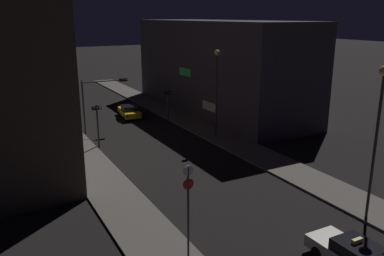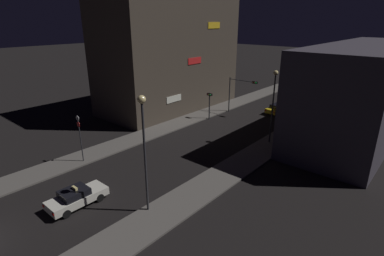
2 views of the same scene
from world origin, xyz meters
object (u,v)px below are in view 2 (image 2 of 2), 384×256
at_px(traffic_light_right_kerb, 288,106).
at_px(sign_pole_left, 80,135).
at_px(far_car, 278,109).
at_px(traffic_light_left_kerb, 209,100).
at_px(street_lamp_near_block, 144,133).
at_px(traffic_light_overhead, 240,88).
at_px(street_lamp_far_block, 274,95).
at_px(taxi, 77,197).

bearing_deg(traffic_light_right_kerb, sign_pole_left, -112.91).
xyz_separation_m(far_car, traffic_light_left_kerb, (-6.07, -9.03, 2.01)).
bearing_deg(street_lamp_near_block, traffic_light_left_kerb, 116.35).
xyz_separation_m(far_car, traffic_light_right_kerb, (3.10, -3.88, 1.80)).
relative_size(traffic_light_overhead, traffic_light_left_kerb, 1.38).
xyz_separation_m(traffic_light_right_kerb, street_lamp_near_block, (0.76, -25.20, 3.62)).
distance_m(traffic_light_left_kerb, sign_pole_left, 18.94).
height_order(far_car, sign_pole_left, sign_pole_left).
bearing_deg(street_lamp_near_block, sign_pole_left, 174.05).
xyz_separation_m(street_lamp_near_block, street_lamp_far_block, (0.67, 17.62, -0.51)).
relative_size(traffic_light_left_kerb, traffic_light_right_kerb, 1.09).
distance_m(taxi, traffic_light_right_kerb, 28.54).
xyz_separation_m(traffic_light_left_kerb, sign_pole_left, (-1.00, -18.91, 0.18)).
relative_size(far_car, traffic_light_left_kerb, 1.21).
xyz_separation_m(traffic_light_left_kerb, street_lamp_near_block, (9.93, -20.05, 3.41)).
height_order(sign_pole_left, street_lamp_near_block, street_lamp_near_block).
relative_size(traffic_light_overhead, street_lamp_near_block, 0.62).
xyz_separation_m(taxi, far_car, (0.73, 32.11, -0.00)).
bearing_deg(taxi, traffic_light_left_kerb, 103.01).
relative_size(far_car, traffic_light_overhead, 0.87).
bearing_deg(street_lamp_far_block, far_car, 111.57).
bearing_deg(traffic_light_right_kerb, street_lamp_far_block, -79.30).
distance_m(far_car, street_lamp_near_block, 29.83).
bearing_deg(far_car, street_lamp_far_block, -68.43).
xyz_separation_m(taxi, traffic_light_overhead, (-3.56, 27.95, 3.12)).
height_order(taxi, far_car, taxi).
bearing_deg(sign_pole_left, street_lamp_near_block, -5.95).
bearing_deg(traffic_light_overhead, far_car, 44.04).
height_order(traffic_light_overhead, street_lamp_near_block, street_lamp_near_block).
distance_m(far_car, sign_pole_left, 28.91).
xyz_separation_m(taxi, sign_pole_left, (-6.34, 4.16, 2.19)).
bearing_deg(far_car, traffic_light_left_kerb, -123.90).
distance_m(sign_pole_left, street_lamp_far_block, 20.34).
distance_m(traffic_light_overhead, traffic_light_left_kerb, 5.31).
height_order(traffic_light_left_kerb, sign_pole_left, sign_pole_left).
distance_m(traffic_light_right_kerb, street_lamp_near_block, 25.47).
bearing_deg(traffic_light_left_kerb, traffic_light_overhead, 70.00).
bearing_deg(traffic_light_left_kerb, taxi, -76.99).
distance_m(traffic_light_overhead, street_lamp_near_block, 26.33).
relative_size(far_car, street_lamp_near_block, 0.54).
bearing_deg(far_car, taxi, -91.31).
relative_size(taxi, street_lamp_near_block, 0.52).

